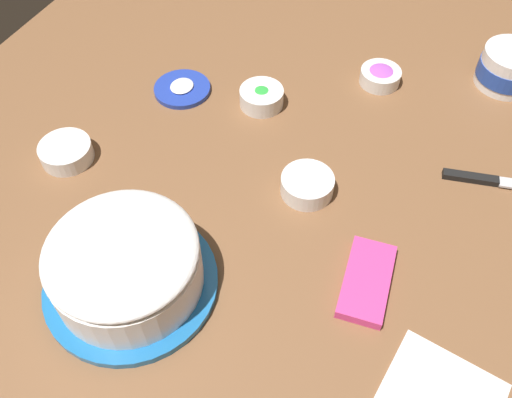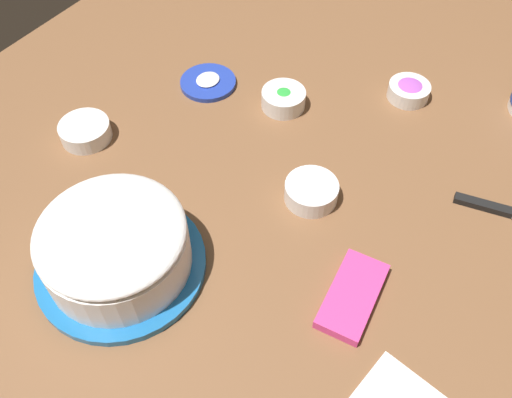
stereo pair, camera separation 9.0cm
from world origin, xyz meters
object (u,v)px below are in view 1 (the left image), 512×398
sprinkle_bowl_pink (309,185)px  candy_box_lower (367,281)px  frosted_cake (126,267)px  frosting_tub_lid (182,89)px  spreading_knife (499,182)px  sprinkle_bowl_green (262,96)px  sprinkle_bowl_rainbow (380,76)px  sprinkle_bowl_blue (66,152)px  frosting_tub (509,67)px

sprinkle_bowl_pink → candy_box_lower: sprinkle_bowl_pink is taller
frosted_cake → candy_box_lower: 0.36m
frosting_tub_lid → spreading_knife: size_ratio=0.49×
frosting_tub_lid → sprinkle_bowl_green: bearing=100.3°
frosted_cake → sprinkle_bowl_pink: (-0.28, 0.18, -0.04)m
sprinkle_bowl_green → spreading_knife: bearing=87.6°
sprinkle_bowl_green → sprinkle_bowl_rainbow: bearing=129.6°
sprinkle_bowl_rainbow → sprinkle_bowl_blue: bearing=-46.1°
sprinkle_bowl_blue → sprinkle_bowl_pink: 0.44m
frosting_tub → frosting_tub_lid: frosting_tub is taller
sprinkle_bowl_green → candy_box_lower: size_ratio=0.61×
sprinkle_bowl_rainbow → sprinkle_bowl_green: sprinkle_bowl_green is taller
sprinkle_bowl_blue → sprinkle_bowl_rainbow: (-0.44, 0.46, -0.00)m
sprinkle_bowl_rainbow → frosting_tub_lid: bearing=-61.9°
frosted_cake → frosting_tub_lid: 0.46m
spreading_knife → candy_box_lower: size_ratio=1.66×
frosted_cake → frosting_tub: bearing=148.5°
spreading_knife → sprinkle_bowl_rainbow: bearing=-123.9°
sprinkle_bowl_pink → candy_box_lower: (0.13, 0.15, -0.01)m
frosting_tub_lid → sprinkle_bowl_green: sprinkle_bowl_green is taller
sprinkle_bowl_rainbow → sprinkle_bowl_pink: bearing=-4.9°
sprinkle_bowl_blue → frosted_cake: bearing=54.4°
sprinkle_bowl_rainbow → spreading_knife: bearing=56.1°
frosting_tub → spreading_knife: frosting_tub is taller
frosted_cake → sprinkle_bowl_green: (-0.46, 0.01, -0.03)m
candy_box_lower → frosting_tub: bearing=162.1°
sprinkle_bowl_green → sprinkle_bowl_pink: bearing=43.8°
sprinkle_bowl_rainbow → frosted_cake: bearing=-18.7°
frosted_cake → sprinkle_bowl_blue: 0.31m
frosted_cake → sprinkle_bowl_green: bearing=178.2°
frosted_cake → frosting_tub: 0.85m
frosting_tub_lid → sprinkle_bowl_rainbow: size_ratio=1.39×
frosted_cake → sprinkle_bowl_green: frosted_cake is taller
frosted_cake → spreading_knife: size_ratio=1.12×
frosting_tub_lid → spreading_knife: (-0.01, 0.63, -0.00)m
frosting_tub_lid → spreading_knife: frosting_tub_lid is taller
frosting_tub → frosting_tub_lid: size_ratio=1.06×
frosting_tub → sprinkle_bowl_pink: bearing=-30.9°
frosting_tub_lid → sprinkle_bowl_pink: bearing=66.4°
frosted_cake → spreading_knife: (-0.44, 0.48, -0.05)m
spreading_knife → sprinkle_bowl_green: size_ratio=2.71×
candy_box_lower → sprinkle_bowl_green: bearing=-140.9°
sprinkle_bowl_blue → sprinkle_bowl_pink: size_ratio=1.03×
sprinkle_bowl_rainbow → candy_box_lower: (0.47, 0.12, -0.01)m
frosted_cake → frosting_tub: size_ratio=2.18×
frosting_tub → sprinkle_bowl_green: (0.27, -0.43, -0.02)m
sprinkle_bowl_blue → spreading_knife: bearing=109.7°
frosted_cake → sprinkle_bowl_pink: 0.34m
sprinkle_bowl_pink → sprinkle_bowl_blue: bearing=-76.2°
spreading_knife → sprinkle_bowl_rainbow: 0.32m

